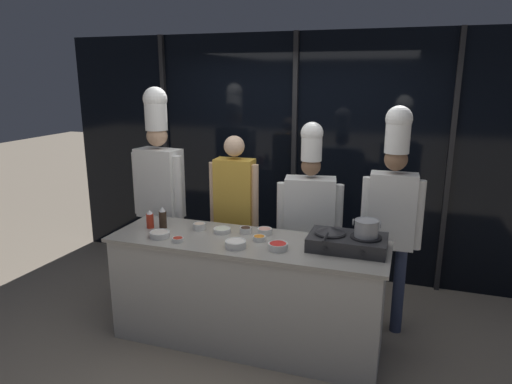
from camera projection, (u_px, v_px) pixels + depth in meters
The scene contains 21 objects.
ground_plane at pixel (247, 340), 3.99m from camera, with size 24.00×24.00×0.00m, color gray.
window_wall_back at pixel (295, 157), 5.14m from camera, with size 5.70×0.09×2.70m.
demo_counter at pixel (247, 291), 3.87m from camera, with size 2.31×0.71×0.93m.
portable_stove at pixel (347, 242), 3.55m from camera, with size 0.60×0.39×0.12m.
frying_pan at pixel (330, 230), 3.57m from camera, with size 0.25×0.44×0.05m.
stock_pot at pixel (366, 228), 3.48m from camera, with size 0.21×0.19×0.13m.
squeeze_bottle_chili at pixel (150, 219), 4.05m from camera, with size 0.07×0.07×0.17m.
squeeze_bottle_soy at pixel (163, 218), 4.04m from camera, with size 0.07×0.07×0.19m.
prep_bowl_carrots at pixel (259, 238), 3.74m from camera, with size 0.11×0.11×0.04m.
prep_bowl_chili_flakes at pixel (178, 239), 3.72m from camera, with size 0.10×0.10×0.03m.
prep_bowl_shrimp at pixel (265, 231), 3.90m from camera, with size 0.13×0.13×0.05m.
prep_bowl_bell_pepper at pixel (278, 246), 3.55m from camera, with size 0.16×0.16×0.06m.
prep_bowl_soy_glaze at pixel (246, 230), 3.92m from camera, with size 0.10×0.10×0.05m.
prep_bowl_bean_sprouts at pixel (222, 230), 3.93m from camera, with size 0.15×0.15×0.04m.
prep_bowl_chicken at pixel (199, 226), 4.01m from camera, with size 0.11×0.11×0.06m.
prep_bowl_rice at pixel (236, 243), 3.59m from camera, with size 0.17×0.17×0.06m.
prep_bowl_onion at pixel (160, 234), 3.82m from camera, with size 0.17×0.17×0.05m.
chef_head at pixel (159, 180), 4.54m from camera, with size 0.59×0.29×2.14m.
person_guest at pixel (235, 204), 4.37m from camera, with size 0.49×0.21×1.70m.
chef_sous at pixel (310, 211), 4.21m from camera, with size 0.60×0.31×1.85m.
chef_line at pixel (392, 204), 3.87m from camera, with size 0.51×0.22×2.01m.
Camera 1 is at (1.21, -3.33, 2.25)m, focal length 32.00 mm.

